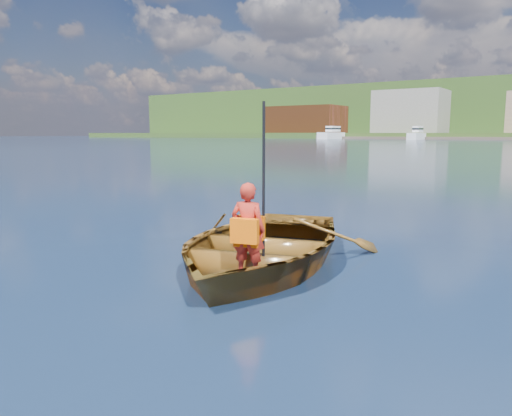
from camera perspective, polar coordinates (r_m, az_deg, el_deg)
ground at (r=6.25m, az=7.15°, el=-8.81°), size 600.00×600.00×0.00m
rowboat at (r=7.04m, az=0.43°, el=-4.29°), size 4.07×4.93×0.89m
child_paddler at (r=6.08m, az=-0.90°, el=-2.50°), size 0.49×0.41×2.14m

